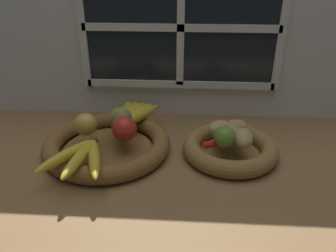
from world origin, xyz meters
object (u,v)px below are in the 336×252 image
(potato_oblong, at_px, (219,129))
(lime_near, at_px, (224,137))
(apple_red_right, at_px, (124,129))
(chili_pepper, at_px, (225,142))
(pear_brown, at_px, (122,122))
(fruit_bowl_left, at_px, (107,145))
(potato_large, at_px, (232,132))
(apple_golden_left, at_px, (86,124))
(apple_green_back, at_px, (121,118))
(potato_back, at_px, (236,127))
(banana_bunch_front, at_px, (80,156))
(potato_small, at_px, (243,138))
(banana_bunch_back, at_px, (132,114))
(fruit_bowl_right, at_px, (230,148))

(potato_oblong, height_order, lime_near, lime_near)
(apple_red_right, bearing_deg, chili_pepper, -2.35)
(pear_brown, height_order, lime_near, pear_brown)
(fruit_bowl_left, height_order, potato_large, potato_large)
(potato_large, relative_size, lime_near, 1.26)
(apple_red_right, bearing_deg, apple_golden_left, 166.57)
(apple_green_back, relative_size, potato_oblong, 0.95)
(apple_golden_left, distance_m, pear_brown, 0.10)
(apple_red_right, relative_size, potato_back, 1.05)
(apple_green_back, relative_size, banana_bunch_front, 0.33)
(potato_oblong, bearing_deg, potato_back, 15.95)
(potato_small, distance_m, potato_large, 0.04)
(banana_bunch_front, relative_size, potato_oblong, 2.86)
(potato_oblong, distance_m, potato_back, 0.05)
(apple_golden_left, bearing_deg, banana_bunch_back, 44.47)
(potato_small, distance_m, potato_oblong, 0.08)
(banana_bunch_back, bearing_deg, pear_brown, -96.66)
(fruit_bowl_left, bearing_deg, banana_bunch_front, -104.81)
(apple_green_back, distance_m, apple_red_right, 0.08)
(banana_bunch_back, relative_size, chili_pepper, 1.56)
(pear_brown, relative_size, potato_back, 1.16)
(potato_large, distance_m, chili_pepper, 0.04)
(apple_green_back, height_order, potato_back, apple_green_back)
(banana_bunch_back, bearing_deg, banana_bunch_front, -109.78)
(apple_red_right, bearing_deg, fruit_bowl_right, 3.67)
(potato_small, bearing_deg, potato_back, 98.97)
(apple_green_back, height_order, potato_oblong, apple_green_back)
(banana_bunch_front, bearing_deg, pear_brown, 62.61)
(banana_bunch_back, bearing_deg, apple_red_right, -89.89)
(apple_red_right, relative_size, chili_pepper, 0.56)
(fruit_bowl_right, height_order, apple_golden_left, apple_golden_left)
(potato_small, relative_size, potato_large, 1.11)
(apple_red_right, xyz_separation_m, potato_small, (0.33, -0.01, -0.01))
(banana_bunch_front, bearing_deg, apple_red_right, 51.03)
(pear_brown, distance_m, potato_back, 0.33)
(apple_golden_left, distance_m, chili_pepper, 0.40)
(fruit_bowl_right, height_order, potato_oblong, potato_oblong)
(pear_brown, bearing_deg, lime_near, -11.05)
(banana_bunch_front, relative_size, potato_large, 2.66)
(chili_pepper, bearing_deg, fruit_bowl_left, 155.88)
(apple_green_back, bearing_deg, banana_bunch_front, -109.69)
(fruit_bowl_right, distance_m, apple_red_right, 0.31)
(apple_red_right, height_order, potato_large, apple_red_right)
(fruit_bowl_left, height_order, banana_bunch_back, banana_bunch_back)
(potato_small, distance_m, potato_back, 0.07)
(fruit_bowl_right, relative_size, lime_near, 4.51)
(potato_back, xyz_separation_m, chili_pepper, (-0.04, -0.07, -0.01))
(potato_small, relative_size, potato_oblong, 1.19)
(apple_golden_left, relative_size, potato_back, 0.99)
(potato_small, bearing_deg, lime_near, -173.33)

